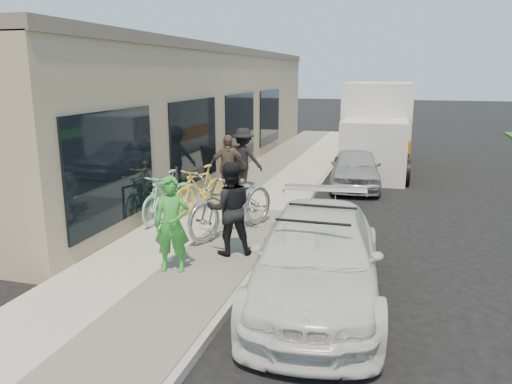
# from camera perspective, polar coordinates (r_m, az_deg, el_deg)

# --- Properties ---
(ground) EXTENTS (120.00, 120.00, 0.00)m
(ground) POSITION_cam_1_polar(r_m,az_deg,el_deg) (9.13, 3.76, -8.28)
(ground) COLOR black
(ground) RESTS_ON ground
(sidewalk) EXTENTS (3.00, 34.00, 0.15)m
(sidewalk) POSITION_cam_1_polar(r_m,az_deg,el_deg) (12.36, -2.31, -2.06)
(sidewalk) COLOR #B2ADA0
(sidewalk) RESTS_ON ground
(curb) EXTENTS (0.12, 34.00, 0.13)m
(curb) POSITION_cam_1_polar(r_m,az_deg,el_deg) (11.98, 4.75, -2.65)
(curb) COLOR #A49E96
(curb) RESTS_ON ground
(storefront) EXTENTS (3.60, 20.00, 4.22)m
(storefront) POSITION_cam_1_polar(r_m,az_deg,el_deg) (17.78, -7.30, 9.30)
(storefront) COLOR tan
(storefront) RESTS_ON ground
(bike_rack) EXTENTS (0.24, 0.53, 0.79)m
(bike_rack) POSITION_cam_1_polar(r_m,az_deg,el_deg) (11.15, -9.71, -1.03)
(bike_rack) COLOR black
(bike_rack) RESTS_ON sidewalk
(sandwich_board) EXTENTS (0.76, 0.77, 1.00)m
(sandwich_board) POSITION_cam_1_polar(r_m,az_deg,el_deg) (15.61, -2.23, 3.42)
(sandwich_board) COLOR black
(sandwich_board) RESTS_ON sidewalk
(sedan_white) EXTENTS (2.33, 4.77, 1.38)m
(sedan_white) POSITION_cam_1_polar(r_m,az_deg,el_deg) (7.65, 6.99, -7.40)
(sedan_white) COLOR silver
(sedan_white) RESTS_ON ground
(sedan_silver) EXTENTS (1.79, 3.72, 1.22)m
(sedan_silver) POSITION_cam_1_polar(r_m,az_deg,el_deg) (15.35, 11.28, 2.81)
(sedan_silver) COLOR #AAAAAF
(sedan_silver) RESTS_ON ground
(moving_truck) EXTENTS (2.43, 6.23, 3.04)m
(moving_truck) POSITION_cam_1_polar(r_m,az_deg,el_deg) (18.73, 13.59, 6.85)
(moving_truck) COLOR silver
(moving_truck) RESTS_ON ground
(tandem_bike) EXTENTS (1.77, 2.63, 1.31)m
(tandem_bike) POSITION_cam_1_polar(r_m,az_deg,el_deg) (10.18, -2.66, -1.20)
(tandem_bike) COLOR #AEAEB0
(tandem_bike) RESTS_ON sidewalk
(woman_rider) EXTENTS (0.66, 0.52, 1.61)m
(woman_rider) POSITION_cam_1_polar(r_m,az_deg,el_deg) (8.33, -9.59, -3.67)
(woman_rider) COLOR green
(woman_rider) RESTS_ON sidewalk
(man_standing) EXTENTS (1.03, 0.94, 1.71)m
(man_standing) POSITION_cam_1_polar(r_m,az_deg,el_deg) (8.98, -3.04, -1.89)
(man_standing) COLOR black
(man_standing) RESTS_ON sidewalk
(cruiser_bike_a) EXTENTS (0.73, 1.89, 1.10)m
(cruiser_bike_a) POSITION_cam_1_polar(r_m,az_deg,el_deg) (11.28, -10.29, -0.49)
(cruiser_bike_a) COLOR #8DD3BA
(cruiser_bike_a) RESTS_ON sidewalk
(cruiser_bike_b) EXTENTS (0.87, 1.93, 0.98)m
(cruiser_bike_b) POSITION_cam_1_polar(r_m,az_deg,el_deg) (11.59, -8.99, -0.38)
(cruiser_bike_b) COLOR #8DD3BA
(cruiser_bike_b) RESTS_ON sidewalk
(cruiser_bike_c) EXTENTS (1.07, 1.87, 1.08)m
(cruiser_bike_c) POSITION_cam_1_polar(r_m,az_deg,el_deg) (11.96, -6.37, 0.38)
(cruiser_bike_c) COLOR yellow
(cruiser_bike_c) RESTS_ON sidewalk
(bystander_a) EXTENTS (1.20, 0.79, 1.74)m
(bystander_a) POSITION_cam_1_polar(r_m,az_deg,el_deg) (14.11, -1.46, 3.82)
(bystander_a) COLOR black
(bystander_a) RESTS_ON sidewalk
(bystander_b) EXTENTS (1.06, 0.82, 1.68)m
(bystander_b) POSITION_cam_1_polar(r_m,az_deg,el_deg) (13.05, -3.29, 2.89)
(bystander_b) COLOR brown
(bystander_b) RESTS_ON sidewalk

